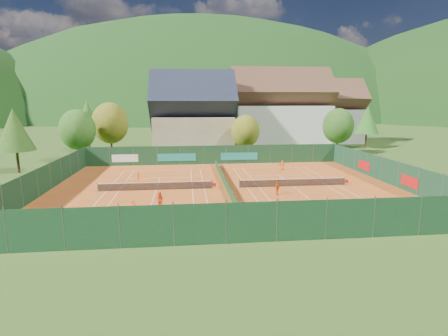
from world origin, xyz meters
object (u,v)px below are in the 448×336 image
Objects in this scene: chalet at (193,119)px; player_left_far at (138,177)px; hotel_block_a at (280,113)px; player_right_far_b at (282,165)px; player_right_near at (277,188)px; hotel_block_b at (327,115)px; player_right_far_a at (282,165)px; ball_hopper at (391,210)px; player_left_near at (134,208)px; player_left_mid at (160,200)px.

player_left_far is (-7.50, -25.96, -5.97)m from chalet.
player_right_far_b is (-6.47, -25.82, -6.70)m from hotel_block_a.
player_right_near is 14.41m from player_right_far_b.
player_right_far_a is (-20.49, -33.91, -5.95)m from hotel_block_b.
player_right_near is 1.13× the size of player_right_far_a.
hotel_block_a reaches higher than ball_hopper.
chalet is at bearing 54.20° from player_left_near.
player_left_near is 26.75m from player_right_far_a.
hotel_block_b is 11.41× the size of player_right_near.
ball_hopper is at bearing -93.43° from hotel_block_a.
player_right_far_a reaches higher than ball_hopper.
player_left_near is (-22.31, 2.57, 0.14)m from ball_hopper.
player_left_far is at bearing 8.30° from player_right_far_a.
hotel_block_a is 16.10× the size of player_right_far_a.
ball_hopper is at bearing 136.57° from player_left_far.
player_left_far is at bearing -135.38° from hotel_block_b.
ball_hopper is (-2.85, -47.63, -6.83)m from hotel_block_a.
player_left_mid is at bearing -96.28° from chalet.
chalet is at bearing -162.47° from hotel_block_a.
hotel_block_b is 53.98m from player_right_near.
hotel_block_b is at bearing 73.15° from ball_hopper.
player_right_near reaches higher than player_right_far_b.
ball_hopper is 22.46m from player_left_near.
hotel_block_a is at bearing -139.55° from player_left_far.
player_left_near reaches higher than player_left_far.
chalet is at bearing 111.20° from ball_hopper.
hotel_block_a is (19.00, 6.00, 0.76)m from chalet.
player_left_near is (-25.17, -45.06, -6.68)m from hotel_block_a.
hotel_block_a is 42.06m from player_left_far.
player_right_far_a is 0.98× the size of player_right_far_b.
player_right_near reaches higher than player_right_far_a.
chalet is at bearing -66.39° from player_right_far_a.
player_left_near is 1.04× the size of player_right_far_a.
chalet is at bearing 58.74° from player_right_near.
hotel_block_b reaches higher than player_right_far_b.
player_left_mid reaches higher than player_right_near.
player_right_near is 14.33m from player_right_far_a.
hotel_block_b reaches higher than player_left_near.
chalet reaches higher than player_left_near.
ball_hopper is 0.61× the size of player_left_far.
hotel_block_a is 16.14m from hotel_block_b.
ball_hopper is at bearing 90.96° from player_right_far_a.
player_left_mid is (-4.06, -36.91, -5.85)m from chalet.
player_right_far_b is at bearing -121.18° from hotel_block_b.
hotel_block_b reaches higher than player_right_near.
hotel_block_a is 41.55m from player_right_near.
player_right_far_a is at bearing -57.85° from chalet.
player_left_far is 0.86× the size of player_right_near.
chalet is 24.19m from player_right_far_b.
player_left_near is 1.02× the size of player_right_far_b.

